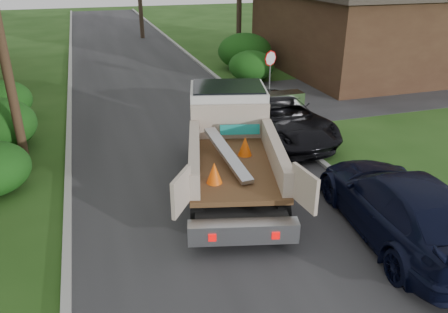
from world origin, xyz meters
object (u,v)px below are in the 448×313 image
black_pickup (277,118)px  stop_sign (270,65)px  navy_suv (401,205)px  house_right (357,17)px  flatbed_truck (230,133)px

black_pickup → stop_sign: bearing=64.9°
navy_suv → stop_sign: bearing=-89.8°
house_right → flatbed_truck: (-12.10, -11.97, -1.76)m
black_pickup → flatbed_truck: bearing=-143.7°
black_pickup → house_right: bearing=39.5°
black_pickup → navy_suv: size_ratio=1.00×
stop_sign → black_pickup: bearing=-109.3°
black_pickup → navy_suv: bearing=-94.4°
stop_sign → black_pickup: size_ratio=0.43×
stop_sign → house_right: bearing=32.7°
stop_sign → black_pickup: stop_sign is taller
house_right → black_pickup: house_right is taller
stop_sign → black_pickup: (-1.57, -4.50, -0.97)m
house_right → black_pickup: size_ratio=2.22×
stop_sign → navy_suv: bearing=-96.9°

